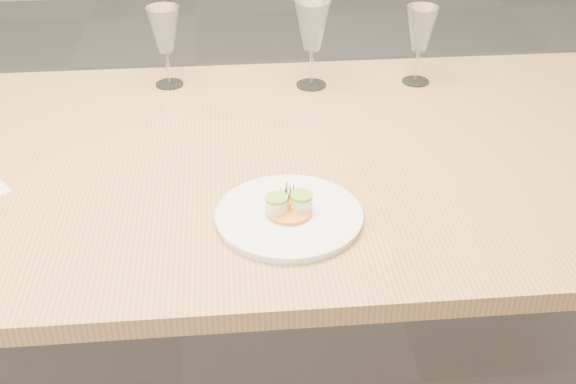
{
  "coord_description": "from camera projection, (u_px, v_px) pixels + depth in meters",
  "views": [
    {
      "loc": [
        0.17,
        -1.35,
        1.53
      ],
      "look_at": [
        0.27,
        -0.23,
        0.8
      ],
      "focal_mm": 45.0,
      "sensor_mm": 36.0,
      "label": 1
    }
  ],
  "objects": [
    {
      "name": "dining_table",
      "position": [
        155.0,
        186.0,
        1.58
      ],
      "size": [
        2.4,
        1.0,
        0.75
      ],
      "color": "tan",
      "rests_on": "ground"
    },
    {
      "name": "dinner_plate",
      "position": [
        289.0,
        215.0,
        1.35
      ],
      "size": [
        0.28,
        0.28,
        0.07
      ],
      "rotation": [
        0.0,
        0.0,
        -0.13
      ],
      "color": "white",
      "rests_on": "dining_table"
    },
    {
      "name": "wine_glass_2",
      "position": [
        165.0,
        31.0,
        1.79
      ],
      "size": [
        0.08,
        0.08,
        0.21
      ],
      "color": "white",
      "rests_on": "dining_table"
    },
    {
      "name": "wine_glass_3",
      "position": [
        312.0,
        28.0,
        1.78
      ],
      "size": [
        0.09,
        0.09,
        0.22
      ],
      "color": "white",
      "rests_on": "dining_table"
    },
    {
      "name": "wine_glass_4",
      "position": [
        421.0,
        30.0,
        1.8
      ],
      "size": [
        0.08,
        0.08,
        0.2
      ],
      "color": "white",
      "rests_on": "dining_table"
    }
  ]
}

